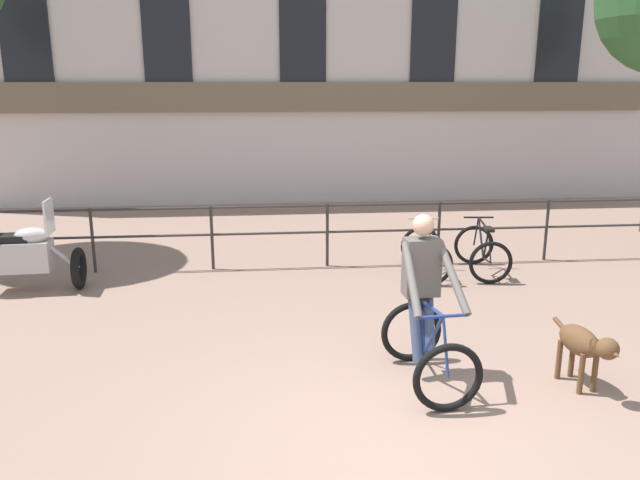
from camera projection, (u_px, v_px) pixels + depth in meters
name	position (u px, v px, depth m)	size (l,w,h in m)	color
ground_plane	(392.00, 440.00, 5.36)	(60.00, 60.00, 0.00)	#8E7060
canal_railing	(327.00, 224.00, 10.19)	(15.05, 0.05, 1.05)	#2D2B28
building_facade	(302.00, 19.00, 14.85)	(18.00, 0.72, 8.87)	beige
cyclist_with_bike	(425.00, 308.00, 6.29)	(0.76, 1.22, 1.70)	black
dog	(585.00, 345.00, 6.13)	(0.35, 0.95, 0.67)	brown
parked_motorcycle	(18.00, 254.00, 8.99)	(1.74, 0.71, 1.35)	black
parked_bicycle_near_lamp	(426.00, 253.00, 9.79)	(0.77, 1.17, 0.86)	black
parked_bicycle_mid_left	(482.00, 252.00, 9.87)	(0.76, 1.17, 0.86)	black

